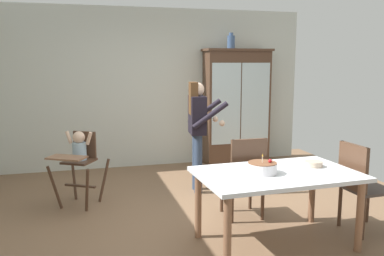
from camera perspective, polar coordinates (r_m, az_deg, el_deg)
ground_plane at (r=4.83m, az=0.64°, el=-12.59°), size 6.24×6.24×0.00m
wall_back at (r=7.06m, az=-5.23°, el=5.60°), size 5.32×0.06×2.70m
china_cabinet at (r=7.22m, az=6.25°, el=3.01°), size 1.19×0.48×2.02m
ceramic_vase at (r=7.15m, az=5.51°, el=11.98°), size 0.13×0.13×0.27m
high_chair_with_toddler at (r=5.26m, az=-15.59°, el=-3.63°), size 0.78×0.84×0.95m
adult_person at (r=5.57m, az=0.82°, el=0.71°), size 0.54×0.52×1.53m
dining_table at (r=4.07m, az=11.83°, el=-7.31°), size 1.58×1.02×0.74m
birthday_cake at (r=3.96m, az=9.85°, el=-5.53°), size 0.28×0.28×0.19m
serving_bowl at (r=4.34m, az=16.71°, el=-4.85°), size 0.18×0.18×0.05m
dining_chair_far_side at (r=4.68m, az=7.51°, el=-6.18°), size 0.45×0.45×0.96m
dining_chair_right_end at (r=4.65m, az=22.50°, el=-6.94°), size 0.46×0.46×0.96m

